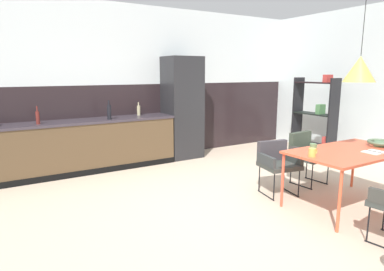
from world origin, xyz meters
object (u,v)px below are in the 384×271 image
(armchair_far_side, at_px, (306,151))
(dining_table, at_px, (350,154))
(mug_tall_blue, at_px, (313,147))
(bottle_spice_small, at_px, (139,110))
(mug_white_ceramic, at_px, (312,152))
(pendant_lamp_over_table_near, at_px, (360,69))
(refrigerator_column, at_px, (182,108))
(open_shelf_unit, at_px, (316,116))
(fruit_bowl, at_px, (380,143))
(open_book, at_px, (374,152))
(bottle_vinegar_dark, at_px, (38,117))
(armchair_near_window, at_px, (277,159))
(bottle_wine_green, at_px, (109,112))

(armchair_far_side, bearing_deg, dining_table, 68.38)
(mug_tall_blue, height_order, bottle_spice_small, bottle_spice_small)
(mug_white_ceramic, height_order, pendant_lamp_over_table_near, pendant_lamp_over_table_near)
(armchair_far_side, height_order, mug_white_ceramic, mug_white_ceramic)
(refrigerator_column, bearing_deg, open_shelf_unit, -30.30)
(dining_table, relative_size, open_shelf_unit, 0.94)
(fruit_bowl, relative_size, pendant_lamp_over_table_near, 0.25)
(fruit_bowl, bearing_deg, dining_table, 175.11)
(open_book, distance_m, bottle_vinegar_dark, 4.86)
(refrigerator_column, bearing_deg, bottle_vinegar_dark, -178.22)
(open_book, relative_size, bottle_spice_small, 0.98)
(armchair_near_window, relative_size, bottle_wine_green, 2.23)
(mug_tall_blue, xyz_separation_m, open_shelf_unit, (2.16, 1.70, 0.07))
(refrigerator_column, bearing_deg, bottle_wine_green, -174.55)
(bottle_spice_small, height_order, open_shelf_unit, open_shelf_unit)
(armchair_near_window, xyz_separation_m, mug_white_ceramic, (-0.22, -0.77, 0.29))
(bottle_spice_small, relative_size, open_shelf_unit, 0.15)
(dining_table, xyz_separation_m, mug_white_ceramic, (-0.66, 0.05, 0.09))
(armchair_far_side, height_order, bottle_wine_green, bottle_wine_green)
(armchair_far_side, bearing_deg, armchair_near_window, 2.95)
(dining_table, height_order, open_book, open_book)
(mug_tall_blue, bearing_deg, bottle_vinegar_dark, 133.72)
(mug_white_ceramic, xyz_separation_m, bottle_vinegar_dark, (-2.57, 3.21, 0.22))
(fruit_bowl, xyz_separation_m, pendant_lamp_over_table_near, (-0.57, 0.02, 0.96))
(bottle_vinegar_dark, height_order, bottle_spice_small, bottle_vinegar_dark)
(open_book, bearing_deg, armchair_far_side, 83.85)
(refrigerator_column, relative_size, bottle_spice_small, 8.06)
(open_shelf_unit, height_order, pendant_lamp_over_table_near, pendant_lamp_over_table_near)
(bottle_vinegar_dark, distance_m, bottle_spice_small, 1.80)
(mug_white_ceramic, bearing_deg, bottle_spice_small, 102.96)
(mug_white_ceramic, bearing_deg, open_book, -17.48)
(open_book, relative_size, open_shelf_unit, 0.15)
(refrigerator_column, height_order, open_shelf_unit, refrigerator_column)
(armchair_near_window, relative_size, mug_tall_blue, 6.16)
(refrigerator_column, height_order, bottle_vinegar_dark, refrigerator_column)
(pendant_lamp_over_table_near, bearing_deg, bottle_spice_small, 112.54)
(dining_table, bearing_deg, armchair_near_window, 118.38)
(dining_table, xyz_separation_m, open_shelf_unit, (1.78, 1.97, 0.15))
(refrigerator_column, distance_m, armchair_far_side, 2.61)
(mug_tall_blue, distance_m, pendant_lamp_over_table_near, 1.08)
(fruit_bowl, height_order, mug_tall_blue, mug_tall_blue)
(armchair_far_side, distance_m, mug_white_ceramic, 1.31)
(open_book, bearing_deg, armchair_near_window, 120.27)
(mug_tall_blue, xyz_separation_m, pendant_lamp_over_table_near, (0.38, -0.29, 0.97))
(bottle_vinegar_dark, xyz_separation_m, pendant_lamp_over_table_near, (3.23, -3.28, 0.74))
(mug_tall_blue, distance_m, mug_white_ceramic, 0.36)
(bottle_spice_small, xyz_separation_m, open_shelf_unit, (3.23, -1.50, -0.15))
(bottle_wine_green, bearing_deg, open_shelf_unit, -17.46)
(mug_white_ceramic, xyz_separation_m, open_shelf_unit, (2.44, 1.92, 0.06))
(open_shelf_unit, bearing_deg, pendant_lamp_over_table_near, -41.80)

